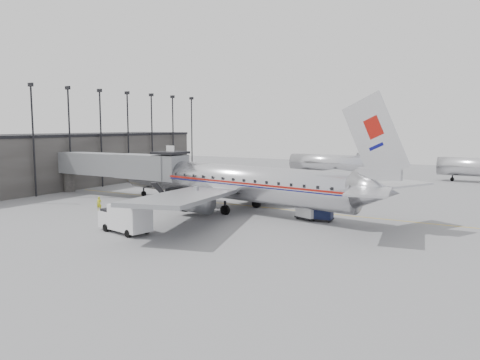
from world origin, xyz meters
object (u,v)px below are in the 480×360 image
object	(u,v)px
baggage_cart_navy	(323,213)
baggage_cart_white	(309,210)
airliner	(232,182)
ramp_worker	(99,204)
service_van	(125,218)

from	to	relation	value
baggage_cart_navy	baggage_cart_white	world-z (taller)	baggage_cart_white
airliner	ramp_worker	xyz separation A→B (m)	(-12.79, -8.09, -2.42)
baggage_cart_navy	ramp_worker	distance (m)	25.07
service_van	baggage_cart_white	distance (m)	18.38
airliner	ramp_worker	bearing A→B (deg)	-138.59
airliner	baggage_cart_white	bearing A→B (deg)	3.96
baggage_cart_navy	ramp_worker	size ratio (longest dim) A/B	1.40
baggage_cart_navy	ramp_worker	xyz separation A→B (m)	(-24.01, -7.22, -0.07)
baggage_cart_navy	baggage_cart_white	distance (m)	1.53
baggage_cart_white	baggage_cart_navy	bearing A→B (deg)	21.79
airliner	baggage_cart_navy	size ratio (longest dim) A/B	18.32
baggage_cart_navy	ramp_worker	world-z (taller)	baggage_cart_navy
baggage_cart_navy	baggage_cart_white	bearing A→B (deg)	173.71
baggage_cart_white	ramp_worker	bearing A→B (deg)	-140.41
airliner	ramp_worker	distance (m)	15.33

